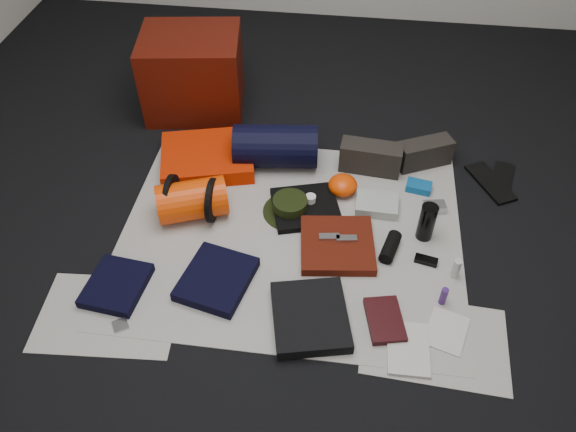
# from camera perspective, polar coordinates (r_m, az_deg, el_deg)

# --- Properties ---
(floor) EXTENTS (4.50, 4.50, 0.02)m
(floor) POSITION_cam_1_polar(r_m,az_deg,el_deg) (2.68, 0.28, -2.04)
(floor) COLOR black
(floor) RESTS_ON ground
(newspaper_mat) EXTENTS (1.60, 1.30, 0.01)m
(newspaper_mat) POSITION_cam_1_polar(r_m,az_deg,el_deg) (2.67, 0.28, -1.85)
(newspaper_mat) COLOR beige
(newspaper_mat) RESTS_ON floor
(newspaper_sheet_front_left) EXTENTS (0.61, 0.44, 0.00)m
(newspaper_sheet_front_left) POSITION_cam_1_polar(r_m,az_deg,el_deg) (2.50, -17.75, -9.49)
(newspaper_sheet_front_left) COLOR beige
(newspaper_sheet_front_left) RESTS_ON floor
(newspaper_sheet_front_right) EXTENTS (0.60, 0.43, 0.00)m
(newspaper_sheet_front_right) POSITION_cam_1_polar(r_m,az_deg,el_deg) (2.39, 14.65, -12.16)
(newspaper_sheet_front_right) COLOR beige
(newspaper_sheet_front_right) RESTS_ON floor
(red_cabinet) EXTENTS (0.61, 0.53, 0.46)m
(red_cabinet) POSITION_cam_1_polar(r_m,az_deg,el_deg) (3.38, -9.62, 14.12)
(red_cabinet) COLOR #4D0E05
(red_cabinet) RESTS_ON floor
(sleeping_pad) EXTENTS (0.56, 0.50, 0.09)m
(sleeping_pad) POSITION_cam_1_polar(r_m,az_deg,el_deg) (3.04, -8.21, 5.91)
(sleeping_pad) COLOR red
(sleeping_pad) RESTS_ON newspaper_mat
(stuff_sack) EXTENTS (0.38, 0.30, 0.19)m
(stuff_sack) POSITION_cam_1_polar(r_m,az_deg,el_deg) (2.73, -9.71, 1.60)
(stuff_sack) COLOR #E53A03
(stuff_sack) RESTS_ON newspaper_mat
(sack_strap_left) EXTENTS (0.02, 0.22, 0.22)m
(sack_strap_left) POSITION_cam_1_polar(r_m,az_deg,el_deg) (2.75, -11.75, 1.95)
(sack_strap_left) COLOR black
(sack_strap_left) RESTS_ON newspaper_mat
(sack_strap_right) EXTENTS (0.03, 0.22, 0.22)m
(sack_strap_right) POSITION_cam_1_polar(r_m,az_deg,el_deg) (2.69, -7.70, 1.59)
(sack_strap_right) COLOR black
(sack_strap_right) RESTS_ON newspaper_mat
(navy_duffel) EXTENTS (0.46, 0.28, 0.23)m
(navy_duffel) POSITION_cam_1_polar(r_m,az_deg,el_deg) (2.97, -1.28, 7.09)
(navy_duffel) COLOR black
(navy_duffel) RESTS_ON newspaper_mat
(boonie_brim) EXTENTS (0.31, 0.31, 0.01)m
(boonie_brim) POSITION_cam_1_polar(r_m,az_deg,el_deg) (2.76, 0.20, 0.50)
(boonie_brim) COLOR black
(boonie_brim) RESTS_ON newspaper_mat
(boonie_crown) EXTENTS (0.17, 0.17, 0.08)m
(boonie_crown) POSITION_cam_1_polar(r_m,az_deg,el_deg) (2.74, 0.20, 1.11)
(boonie_crown) COLOR black
(boonie_crown) RESTS_ON boonie_brim
(hiking_boot_left) EXTENTS (0.33, 0.15, 0.16)m
(hiking_boot_left) POSITION_cam_1_polar(r_m,az_deg,el_deg) (2.98, 8.39, 5.90)
(hiking_boot_left) COLOR black
(hiking_boot_left) RESTS_ON newspaper_mat
(hiking_boot_right) EXTENTS (0.31, 0.22, 0.14)m
(hiking_boot_right) POSITION_cam_1_polar(r_m,az_deg,el_deg) (3.07, 13.69, 6.23)
(hiking_boot_right) COLOR black
(hiking_boot_right) RESTS_ON newspaper_mat
(flip_flop_left) EXTENTS (0.25, 0.33, 0.02)m
(flip_flop_left) POSITION_cam_1_polar(r_m,az_deg,el_deg) (3.10, 19.86, 3.20)
(flip_flop_left) COLOR black
(flip_flop_left) RESTS_ON floor
(flip_flop_right) EXTENTS (0.16, 0.28, 0.01)m
(flip_flop_right) POSITION_cam_1_polar(r_m,az_deg,el_deg) (3.15, 20.91, 3.57)
(flip_flop_right) COLOR black
(flip_flop_right) RESTS_ON floor
(trousers_navy_a) EXTENTS (0.27, 0.30, 0.04)m
(trousers_navy_a) POSITION_cam_1_polar(r_m,az_deg,el_deg) (2.56, -17.03, -6.74)
(trousers_navy_a) COLOR black
(trousers_navy_a) RESTS_ON newspaper_mat
(trousers_navy_b) EXTENTS (0.34, 0.37, 0.05)m
(trousers_navy_b) POSITION_cam_1_polar(r_m,az_deg,el_deg) (2.48, -7.27, -6.37)
(trousers_navy_b) COLOR black
(trousers_navy_b) RESTS_ON newspaper_mat
(trousers_charcoal) EXTENTS (0.37, 0.41, 0.05)m
(trousers_charcoal) POSITION_cam_1_polar(r_m,az_deg,el_deg) (2.35, 2.27, -10.19)
(trousers_charcoal) COLOR black
(trousers_charcoal) RESTS_ON newspaper_mat
(black_tshirt) EXTENTS (0.39, 0.37, 0.03)m
(black_tshirt) POSITION_cam_1_polar(r_m,az_deg,el_deg) (2.77, 1.81, 0.89)
(black_tshirt) COLOR black
(black_tshirt) RESTS_ON newspaper_mat
(red_shirt) EXTENTS (0.37, 0.37, 0.04)m
(red_shirt) POSITION_cam_1_polar(r_m,az_deg,el_deg) (2.60, 5.02, -2.95)
(red_shirt) COLOR #4C1308
(red_shirt) RESTS_ON newspaper_mat
(orange_stuff_sack) EXTENTS (0.18, 0.18, 0.10)m
(orange_stuff_sack) POSITION_cam_1_polar(r_m,az_deg,el_deg) (2.85, 5.58, 3.14)
(orange_stuff_sack) COLOR #E53A03
(orange_stuff_sack) RESTS_ON newspaper_mat
(first_aid_pouch) EXTENTS (0.21, 0.16, 0.05)m
(first_aid_pouch) POSITION_cam_1_polar(r_m,az_deg,el_deg) (2.80, 9.00, 1.15)
(first_aid_pouch) COLOR #9BA39B
(first_aid_pouch) RESTS_ON newspaper_mat
(water_bottle) EXTENTS (0.09, 0.09, 0.19)m
(water_bottle) POSITION_cam_1_polar(r_m,az_deg,el_deg) (2.66, 13.93, -0.60)
(water_bottle) COLOR black
(water_bottle) RESTS_ON newspaper_mat
(speaker) EXTENTS (0.11, 0.18, 0.06)m
(speaker) POSITION_cam_1_polar(r_m,az_deg,el_deg) (2.61, 10.35, -3.12)
(speaker) COLOR black
(speaker) RESTS_ON newspaper_mat
(compact_camera) EXTENTS (0.11, 0.08, 0.04)m
(compact_camera) POSITION_cam_1_polar(r_m,az_deg,el_deg) (2.85, 14.63, 0.89)
(compact_camera) COLOR #AEAEB3
(compact_camera) RESTS_ON newspaper_mat
(cyan_case) EXTENTS (0.14, 0.10, 0.04)m
(cyan_case) POSITION_cam_1_polar(r_m,az_deg,el_deg) (2.94, 13.15, 2.92)
(cyan_case) COLOR #0E518B
(cyan_case) RESTS_ON newspaper_mat
(toiletry_purple) EXTENTS (0.03, 0.03, 0.09)m
(toiletry_purple) POSITION_cam_1_polar(r_m,az_deg,el_deg) (2.47, 15.52, -7.84)
(toiletry_purple) COLOR #422066
(toiletry_purple) RESTS_ON newspaper_mat
(toiletry_clear) EXTENTS (0.04, 0.04, 0.10)m
(toiletry_clear) POSITION_cam_1_polar(r_m,az_deg,el_deg) (2.57, 16.71, -5.15)
(toiletry_clear) COLOR #B1B6B1
(toiletry_clear) RESTS_ON newspaper_mat
(paperback_book) EXTENTS (0.19, 0.24, 0.03)m
(paperback_book) POSITION_cam_1_polar(r_m,az_deg,el_deg) (2.38, 9.80, -10.37)
(paperback_book) COLOR black
(paperback_book) RESTS_ON newspaper_mat
(map_booklet) EXTENTS (0.17, 0.25, 0.01)m
(map_booklet) POSITION_cam_1_polar(r_m,az_deg,el_deg) (2.34, 12.10, -13.02)
(map_booklet) COLOR #BAB9B1
(map_booklet) RESTS_ON newspaper_mat
(map_printout) EXTENTS (0.21, 0.23, 0.01)m
(map_printout) POSITION_cam_1_polar(r_m,az_deg,el_deg) (2.42, 15.81, -11.18)
(map_printout) COLOR #BAB9B1
(map_printout) RESTS_ON newspaper_mat
(sunglasses) EXTENTS (0.11, 0.06, 0.03)m
(sunglasses) POSITION_cam_1_polar(r_m,az_deg,el_deg) (2.62, 13.84, -4.39)
(sunglasses) COLOR black
(sunglasses) RESTS_ON newspaper_mat
(key_cluster) EXTENTS (0.08, 0.08, 0.01)m
(key_cluster) POSITION_cam_1_polar(r_m,az_deg,el_deg) (2.45, -16.65, -10.57)
(key_cluster) COLOR #AEAEB3
(key_cluster) RESTS_ON newspaper_mat
(tape_roll) EXTENTS (0.05, 0.05, 0.04)m
(tape_roll) POSITION_cam_1_polar(r_m,az_deg,el_deg) (2.76, 2.31, 1.77)
(tape_roll) COLOR silver
(tape_roll) RESTS_ON black_tshirt
(energy_bar_a) EXTENTS (0.10, 0.05, 0.01)m
(energy_bar_a) POSITION_cam_1_polar(r_m,az_deg,el_deg) (2.59, 4.21, -2.11)
(energy_bar_a) COLOR #AEAEB3
(energy_bar_a) RESTS_ON red_shirt
(energy_bar_b) EXTENTS (0.10, 0.05, 0.01)m
(energy_bar_b) POSITION_cam_1_polar(r_m,az_deg,el_deg) (2.59, 5.98, -2.28)
(energy_bar_b) COLOR #AEAEB3
(energy_bar_b) RESTS_ON red_shirt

